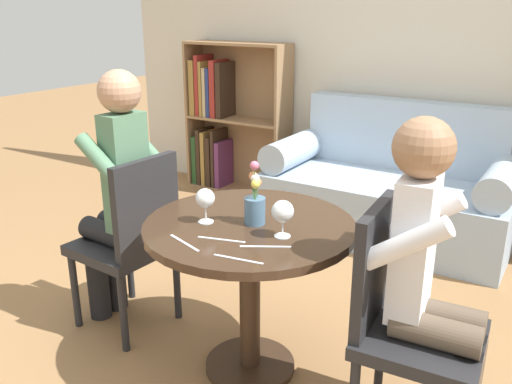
{
  "coord_description": "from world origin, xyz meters",
  "views": [
    {
      "loc": [
        1.11,
        -1.73,
        1.54
      ],
      "look_at": [
        0.0,
        0.05,
        0.82
      ],
      "focal_mm": 38.0,
      "sensor_mm": 36.0,
      "label": 1
    }
  ],
  "objects_px": {
    "couch": "(388,192)",
    "person_right": "(433,283)",
    "wine_glass_left": "(205,199)",
    "flower_vase": "(255,203)",
    "person_left": "(118,198)",
    "chair_right": "(402,317)",
    "chair_left": "(132,237)",
    "bookshelf_left": "(227,120)",
    "wine_glass_right": "(283,213)"
  },
  "relations": [
    {
      "from": "chair_right",
      "to": "chair_left",
      "type": "bearing_deg",
      "value": 85.37
    },
    {
      "from": "flower_vase",
      "to": "person_left",
      "type": "bearing_deg",
      "value": -179.11
    },
    {
      "from": "couch",
      "to": "chair_right",
      "type": "relative_size",
      "value": 1.84
    },
    {
      "from": "bookshelf_left",
      "to": "chair_left",
      "type": "relative_size",
      "value": 1.41
    },
    {
      "from": "wine_glass_right",
      "to": "flower_vase",
      "type": "distance_m",
      "value": 0.17
    },
    {
      "from": "person_left",
      "to": "flower_vase",
      "type": "xyz_separation_m",
      "value": [
        0.77,
        0.01,
        0.12
      ]
    },
    {
      "from": "chair_right",
      "to": "person_left",
      "type": "xyz_separation_m",
      "value": [
        -1.41,
        0.02,
        0.18
      ]
    },
    {
      "from": "person_left",
      "to": "person_right",
      "type": "bearing_deg",
      "value": 93.41
    },
    {
      "from": "wine_glass_left",
      "to": "flower_vase",
      "type": "height_order",
      "value": "flower_vase"
    },
    {
      "from": "chair_left",
      "to": "wine_glass_left",
      "type": "distance_m",
      "value": 0.6
    },
    {
      "from": "person_left",
      "to": "flower_vase",
      "type": "relative_size",
      "value": 4.82
    },
    {
      "from": "chair_left",
      "to": "person_right",
      "type": "xyz_separation_m",
      "value": [
        1.42,
        -0.0,
        0.16
      ]
    },
    {
      "from": "couch",
      "to": "chair_left",
      "type": "relative_size",
      "value": 1.84
    },
    {
      "from": "couch",
      "to": "person_right",
      "type": "height_order",
      "value": "person_right"
    },
    {
      "from": "bookshelf_left",
      "to": "wine_glass_left",
      "type": "bearing_deg",
      "value": -56.99
    },
    {
      "from": "person_right",
      "to": "wine_glass_right",
      "type": "relative_size",
      "value": 8.27
    },
    {
      "from": "person_right",
      "to": "person_left",
      "type": "bearing_deg",
      "value": 85.46
    },
    {
      "from": "couch",
      "to": "person_left",
      "type": "bearing_deg",
      "value": -112.52
    },
    {
      "from": "wine_glass_left",
      "to": "wine_glass_right",
      "type": "xyz_separation_m",
      "value": [
        0.34,
        0.04,
        -0.0
      ]
    },
    {
      "from": "wine_glass_left",
      "to": "flower_vase",
      "type": "distance_m",
      "value": 0.2
    },
    {
      "from": "chair_right",
      "to": "wine_glass_right",
      "type": "xyz_separation_m",
      "value": [
        -0.48,
        -0.02,
        0.31
      ]
    },
    {
      "from": "bookshelf_left",
      "to": "wine_glass_right",
      "type": "distance_m",
      "value": 2.75
    },
    {
      "from": "bookshelf_left",
      "to": "wine_glass_left",
      "type": "height_order",
      "value": "bookshelf_left"
    },
    {
      "from": "chair_left",
      "to": "chair_right",
      "type": "distance_m",
      "value": 1.33
    },
    {
      "from": "chair_left",
      "to": "wine_glass_right",
      "type": "distance_m",
      "value": 0.9
    },
    {
      "from": "couch",
      "to": "wine_glass_left",
      "type": "relative_size",
      "value": 11.45
    },
    {
      "from": "wine_glass_right",
      "to": "couch",
      "type": "bearing_deg",
      "value": 95.57
    },
    {
      "from": "person_left",
      "to": "flower_vase",
      "type": "distance_m",
      "value": 0.78
    },
    {
      "from": "couch",
      "to": "chair_right",
      "type": "xyz_separation_m",
      "value": [
        0.66,
        -1.84,
        0.18
      ]
    },
    {
      "from": "wine_glass_left",
      "to": "chair_left",
      "type": "bearing_deg",
      "value": 171.84
    },
    {
      "from": "flower_vase",
      "to": "chair_right",
      "type": "bearing_deg",
      "value": -3.12
    },
    {
      "from": "chair_left",
      "to": "person_right",
      "type": "relative_size",
      "value": 0.74
    },
    {
      "from": "couch",
      "to": "person_right",
      "type": "distance_m",
      "value": 2.0
    },
    {
      "from": "wine_glass_right",
      "to": "person_right",
      "type": "bearing_deg",
      "value": 3.28
    },
    {
      "from": "person_right",
      "to": "flower_vase",
      "type": "distance_m",
      "value": 0.75
    },
    {
      "from": "bookshelf_left",
      "to": "flower_vase",
      "type": "relative_size",
      "value": 4.76
    },
    {
      "from": "bookshelf_left",
      "to": "chair_left",
      "type": "bearing_deg",
      "value": -66.71
    },
    {
      "from": "bookshelf_left",
      "to": "wine_glass_left",
      "type": "xyz_separation_m",
      "value": [
        1.4,
        -2.16,
        0.19
      ]
    },
    {
      "from": "chair_right",
      "to": "person_left",
      "type": "bearing_deg",
      "value": 85.0
    },
    {
      "from": "wine_glass_left",
      "to": "wine_glass_right",
      "type": "distance_m",
      "value": 0.34
    },
    {
      "from": "chair_right",
      "to": "person_right",
      "type": "xyz_separation_m",
      "value": [
        0.09,
        0.01,
        0.16
      ]
    },
    {
      "from": "couch",
      "to": "chair_left",
      "type": "height_order",
      "value": "couch"
    },
    {
      "from": "wine_glass_right",
      "to": "wine_glass_left",
      "type": "bearing_deg",
      "value": -173.72
    },
    {
      "from": "chair_left",
      "to": "chair_right",
      "type": "bearing_deg",
      "value": 93.32
    },
    {
      "from": "couch",
      "to": "person_right",
      "type": "relative_size",
      "value": 1.36
    },
    {
      "from": "wine_glass_left",
      "to": "flower_vase",
      "type": "relative_size",
      "value": 0.54
    },
    {
      "from": "chair_left",
      "to": "wine_glass_right",
      "type": "height_order",
      "value": "chair_left"
    },
    {
      "from": "person_right",
      "to": "couch",
      "type": "bearing_deg",
      "value": 18.35
    },
    {
      "from": "flower_vase",
      "to": "wine_glass_left",
      "type": "bearing_deg",
      "value": -152.17
    },
    {
      "from": "couch",
      "to": "wine_glass_right",
      "type": "bearing_deg",
      "value": -84.43
    }
  ]
}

